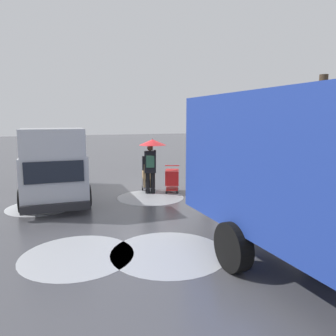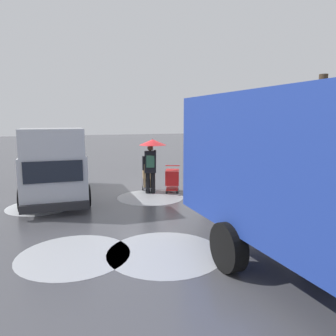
% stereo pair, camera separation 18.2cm
% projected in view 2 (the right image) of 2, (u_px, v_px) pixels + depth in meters
% --- Properties ---
extents(ground_plane, '(90.00, 90.00, 0.00)m').
position_uv_depth(ground_plane, '(149.00, 188.00, 13.79)').
color(ground_plane, '#4C4C51').
extents(slush_patch_near_cluster, '(2.55, 2.55, 0.01)m').
position_uv_depth(slush_patch_near_cluster, '(165.00, 252.00, 7.14)').
color(slush_patch_near_cluster, '#ADAFB5').
rests_on(slush_patch_near_cluster, ground).
extents(slush_patch_under_van, '(2.41, 2.41, 0.01)m').
position_uv_depth(slush_patch_under_van, '(74.00, 255.00, 7.00)').
color(slush_patch_under_van, '#ADAFB5').
rests_on(slush_patch_under_van, ground).
extents(slush_patch_mid_street, '(2.18, 2.18, 0.01)m').
position_uv_depth(slush_patch_mid_street, '(41.00, 207.00, 10.81)').
color(slush_patch_mid_street, silver).
rests_on(slush_patch_mid_street, ground).
extents(slush_patch_far_side, '(2.46, 2.46, 0.01)m').
position_uv_depth(slush_patch_far_side, '(150.00, 197.00, 12.12)').
color(slush_patch_far_side, '#999BA0').
rests_on(slush_patch_far_side, ground).
extents(cargo_van_parked_right, '(2.24, 5.36, 2.60)m').
position_uv_depth(cargo_van_parked_right, '(54.00, 167.00, 11.68)').
color(cargo_van_parked_right, '#B7BABF').
rests_on(cargo_van_parked_right, ground).
extents(shopping_cart_vendor, '(0.82, 0.96, 1.02)m').
position_uv_depth(shopping_cart_vendor, '(172.00, 178.00, 12.90)').
color(shopping_cart_vendor, red).
rests_on(shopping_cart_vendor, ground).
extents(hand_dolly_boxes, '(0.67, 0.81, 1.32)m').
position_uv_depth(hand_dolly_boxes, '(149.00, 175.00, 12.90)').
color(hand_dolly_boxes, '#515156').
rests_on(hand_dolly_boxes, ground).
extents(pedestrian_pink_side, '(1.04, 1.04, 2.15)m').
position_uv_depth(pedestrian_pink_side, '(152.00, 153.00, 12.52)').
color(pedestrian_pink_side, black).
rests_on(pedestrian_pink_side, ground).
extents(pedestrian_black_side, '(1.04, 1.04, 2.15)m').
position_uv_depth(pedestrian_black_side, '(209.00, 151.00, 13.55)').
color(pedestrian_black_side, black).
rests_on(pedestrian_black_side, ground).
extents(bare_tree_near, '(1.03, 1.53, 4.14)m').
position_uv_depth(bare_tree_near, '(319.00, 143.00, 9.50)').
color(bare_tree_near, '#423323').
rests_on(bare_tree_near, ground).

